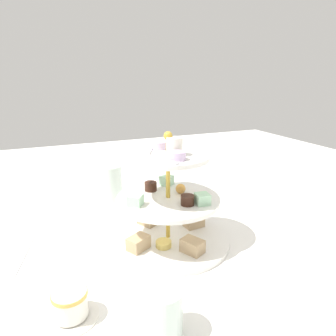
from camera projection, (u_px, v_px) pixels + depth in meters
ground_plane at (168, 240)px, 0.75m from camera, size 2.40×2.40×0.00m
tiered_serving_stand at (168, 209)px, 0.72m from camera, size 0.30×0.30×0.27m
water_glass_tall_right at (111, 185)px, 0.94m from camera, size 0.07×0.07×0.12m
water_glass_short_left at (162, 312)px, 0.47m from camera, size 0.06×0.06×0.08m
teacup_with_saucer at (70, 305)px, 0.50m from camera, size 0.09×0.09×0.05m
butter_knife_left at (237, 200)px, 0.98m from camera, size 0.17×0.06×0.00m
butter_knife_right at (23, 255)px, 0.69m from camera, size 0.17×0.05×0.00m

